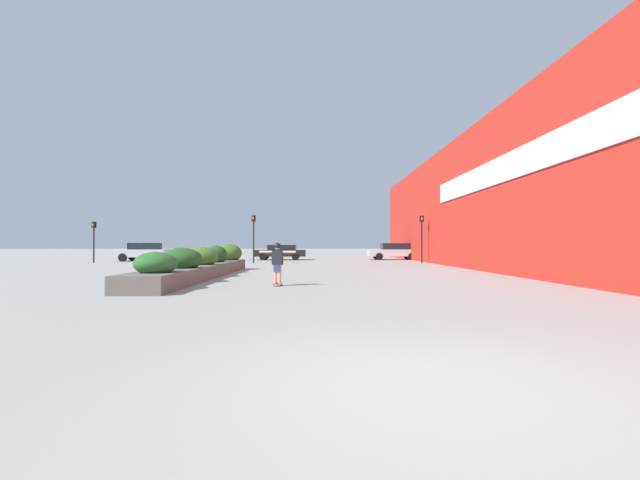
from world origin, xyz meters
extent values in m
plane|color=gray|center=(0.00, 0.00, 0.00)|extent=(300.00, 300.00, 0.00)
cube|color=red|center=(7.54, 20.59, 3.89)|extent=(0.60, 48.21, 7.78)
cube|color=white|center=(7.20, 10.53, 4.75)|extent=(0.06, 28.09, 1.20)
cube|color=#605B54|center=(-5.93, 13.73, 0.26)|extent=(1.46, 13.11, 0.52)
ellipsoid|color=#286028|center=(-5.94, 8.77, 0.78)|extent=(1.26, 1.33, 0.70)
ellipsoid|color=#234C1E|center=(-5.92, 11.24, 0.83)|extent=(1.38, 1.16, 0.83)
ellipsoid|color=#3D6623|center=(-5.93, 13.82, 0.84)|extent=(1.36, 1.17, 0.84)
ellipsoid|color=#234C1E|center=(-5.94, 16.45, 0.86)|extent=(1.03, 0.99, 0.91)
ellipsoid|color=#3D6623|center=(-5.92, 19.21, 0.90)|extent=(1.43, 1.36, 1.01)
cube|color=maroon|center=(-2.41, 9.94, 0.08)|extent=(0.32, 0.59, 0.01)
cylinder|color=beige|center=(-2.45, 10.15, 0.03)|extent=(0.06, 0.06, 0.05)
cylinder|color=beige|center=(-2.29, 10.11, 0.03)|extent=(0.06, 0.06, 0.05)
cylinder|color=beige|center=(-2.54, 9.76, 0.03)|extent=(0.06, 0.06, 0.05)
cylinder|color=beige|center=(-2.38, 9.73, 0.03)|extent=(0.06, 0.06, 0.05)
cylinder|color=tan|center=(-2.48, 9.95, 0.39)|extent=(0.13, 0.13, 0.61)
cylinder|color=tan|center=(-2.34, 9.92, 0.39)|extent=(0.13, 0.13, 0.61)
cube|color=navy|center=(-2.41, 9.94, 0.58)|extent=(0.25, 0.22, 0.22)
cube|color=black|center=(-2.41, 9.94, 0.93)|extent=(0.37, 0.24, 0.47)
cylinder|color=tan|center=(-2.80, 10.03, 1.11)|extent=(0.45, 0.18, 0.08)
cylinder|color=tan|center=(-2.03, 9.85, 1.11)|extent=(0.45, 0.18, 0.08)
sphere|color=tan|center=(-2.41, 9.94, 1.27)|extent=(0.20, 0.20, 0.20)
sphere|color=black|center=(-2.41, 9.94, 1.30)|extent=(0.23, 0.23, 0.23)
cube|color=#BCBCC1|center=(5.85, 34.75, 0.63)|extent=(4.65, 1.85, 0.62)
cube|color=black|center=(6.03, 34.75, 1.22)|extent=(2.56, 1.62, 0.57)
cylinder|color=black|center=(4.41, 33.87, 0.32)|extent=(0.64, 0.22, 0.64)
cylinder|color=black|center=(4.41, 35.63, 0.32)|extent=(0.64, 0.22, 0.64)
cylinder|color=black|center=(7.29, 33.87, 0.32)|extent=(0.64, 0.22, 0.64)
cylinder|color=black|center=(7.29, 35.63, 0.32)|extent=(0.64, 0.22, 0.64)
cube|color=silver|center=(17.27, 31.83, 0.69)|extent=(4.54, 1.71, 0.68)
cube|color=black|center=(17.09, 31.83, 1.31)|extent=(2.50, 1.51, 0.57)
cylinder|color=black|center=(18.67, 32.64, 0.35)|extent=(0.70, 0.22, 0.70)
cylinder|color=black|center=(18.67, 31.01, 0.35)|extent=(0.70, 0.22, 0.70)
cylinder|color=black|center=(15.86, 32.64, 0.35)|extent=(0.70, 0.22, 0.70)
cylinder|color=black|center=(15.86, 31.01, 0.35)|extent=(0.70, 0.22, 0.70)
cube|color=black|center=(-4.45, 34.50, 0.60)|extent=(4.58, 1.90, 0.58)
cube|color=black|center=(-4.27, 34.50, 1.12)|extent=(2.52, 1.67, 0.46)
cylinder|color=black|center=(-5.87, 33.60, 0.31)|extent=(0.63, 0.22, 0.63)
cylinder|color=black|center=(-5.87, 35.40, 0.31)|extent=(0.63, 0.22, 0.63)
cylinder|color=black|center=(-3.03, 33.60, 0.31)|extent=(0.63, 0.22, 0.63)
cylinder|color=black|center=(-3.03, 35.40, 0.31)|extent=(0.63, 0.22, 0.63)
cube|color=#BCBCC1|center=(-15.60, 31.60, 0.65)|extent=(4.07, 1.93, 0.64)
cube|color=black|center=(-15.44, 31.60, 1.24)|extent=(2.24, 1.70, 0.54)
cylinder|color=black|center=(-16.87, 30.68, 0.33)|extent=(0.66, 0.22, 0.66)
cylinder|color=black|center=(-16.87, 32.52, 0.33)|extent=(0.66, 0.22, 0.66)
cylinder|color=black|center=(-14.34, 30.68, 0.33)|extent=(0.66, 0.22, 0.66)
cylinder|color=black|center=(-14.34, 32.52, 0.33)|extent=(0.66, 0.22, 0.66)
cylinder|color=black|center=(-5.84, 27.80, 1.55)|extent=(0.11, 0.11, 3.10)
cube|color=black|center=(-5.84, 27.80, 3.33)|extent=(0.28, 0.20, 0.45)
sphere|color=#2D2823|center=(-5.84, 27.68, 3.48)|extent=(0.15, 0.15, 0.15)
sphere|color=orange|center=(-5.84, 27.68, 3.33)|extent=(0.15, 0.15, 0.15)
sphere|color=#2D2823|center=(-5.84, 27.68, 3.18)|extent=(0.15, 0.15, 0.15)
cylinder|color=black|center=(6.63, 27.51, 1.53)|extent=(0.11, 0.11, 3.06)
cube|color=black|center=(6.63, 27.51, 3.28)|extent=(0.28, 0.20, 0.45)
sphere|color=#2D2823|center=(6.63, 27.39, 3.43)|extent=(0.15, 0.15, 0.15)
sphere|color=orange|center=(6.63, 27.39, 3.28)|extent=(0.15, 0.15, 0.15)
sphere|color=#2D2823|center=(6.63, 27.39, 3.13)|extent=(0.15, 0.15, 0.15)
cylinder|color=black|center=(-17.80, 28.00, 1.31)|extent=(0.11, 0.11, 2.63)
cube|color=black|center=(-17.80, 28.00, 2.85)|extent=(0.28, 0.20, 0.45)
sphere|color=#2D2823|center=(-17.80, 27.87, 3.00)|extent=(0.15, 0.15, 0.15)
sphere|color=orange|center=(-17.80, 27.87, 2.85)|extent=(0.15, 0.15, 0.15)
sphere|color=#2D2823|center=(-17.80, 27.87, 2.70)|extent=(0.15, 0.15, 0.15)
camera|label=1|loc=(-1.12, -4.02, 1.34)|focal=24.00mm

